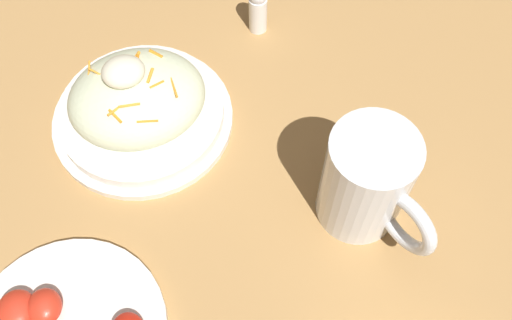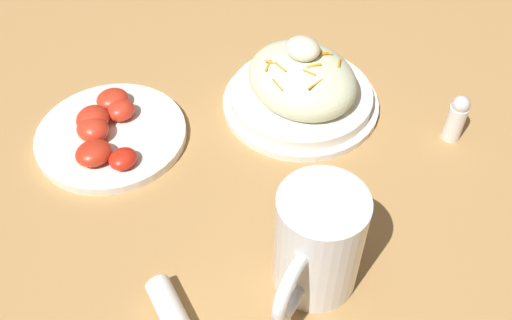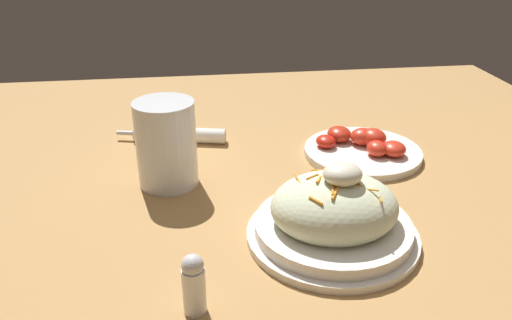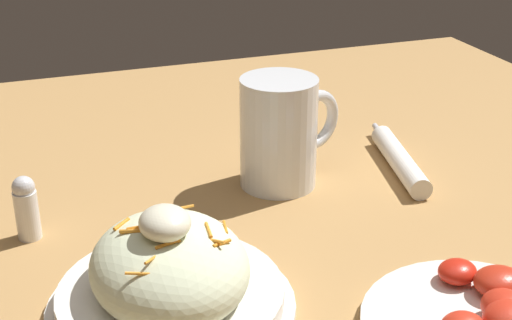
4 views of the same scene
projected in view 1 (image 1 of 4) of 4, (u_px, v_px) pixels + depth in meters
ground_plane at (206, 175)px, 0.71m from camera, size 1.43×1.43×0.00m
salad_plate at (139, 105)px, 0.71m from camera, size 0.24×0.24×0.12m
beer_mug at (366, 185)px, 0.63m from camera, size 0.10×0.15×0.14m
salt_shaker at (258, 9)px, 0.80m from camera, size 0.03×0.03×0.08m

